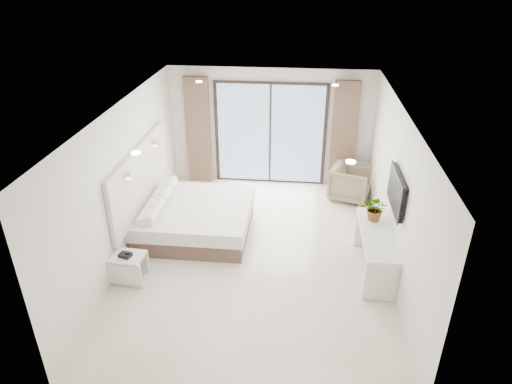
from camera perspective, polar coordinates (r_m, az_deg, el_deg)
ground at (r=8.36m, az=0.04°, el=-7.84°), size 6.20×6.20×0.00m
room_shell at (r=8.32m, az=-0.74°, el=4.44°), size 4.62×6.22×2.72m
bed at (r=8.93m, az=-7.61°, el=-3.27°), size 2.09×1.99×0.72m
nightstand at (r=7.92m, az=-15.57°, el=-9.12°), size 0.56×0.47×0.48m
phone at (r=7.76m, az=-16.01°, el=-7.58°), size 0.22×0.19×0.06m
console_desk at (r=7.91m, az=14.79°, el=-6.18°), size 0.53×1.70×0.77m
plant at (r=8.07m, az=14.74°, el=-2.30°), size 0.56×0.58×0.35m
armchair at (r=10.26m, az=11.80°, el=1.36°), size 0.99×1.02×0.85m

